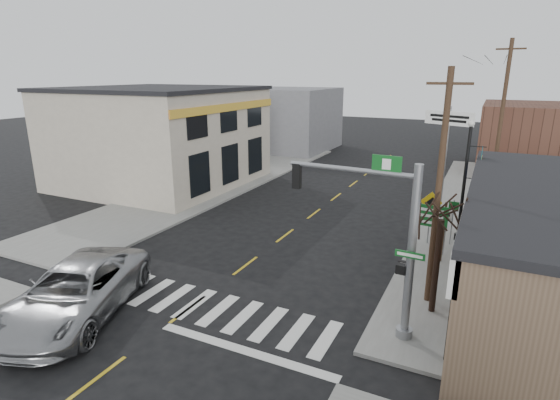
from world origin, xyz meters
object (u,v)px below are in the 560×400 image
at_px(dance_center_sign, 447,132).
at_px(bare_tree, 443,202).
at_px(utility_pole_far, 501,117).
at_px(suv, 76,291).
at_px(lamp_post, 467,173).
at_px(guide_sign, 429,221).
at_px(utility_pole_near, 439,189).
at_px(traffic_signal_pole, 390,232).
at_px(fire_hydrant, 462,274).

relative_size(dance_center_sign, bare_tree, 1.23).
bearing_deg(utility_pole_far, bare_tree, -90.47).
xyz_separation_m(suv, lamp_post, (11.20, 12.80, 2.60)).
bearing_deg(bare_tree, suv, -153.84).
xyz_separation_m(guide_sign, utility_pole_far, (2.39, 13.39, 3.36)).
xyz_separation_m(bare_tree, utility_pole_near, (-0.25, 0.72, 0.24)).
xyz_separation_m(suv, traffic_signal_pole, (9.66, 3.39, 2.58)).
xyz_separation_m(fire_hydrant, utility_pole_far, (0.80, 15.33, 4.67)).
xyz_separation_m(traffic_signal_pole, lamp_post, (1.54, 9.41, 0.02)).
relative_size(traffic_signal_pole, dance_center_sign, 0.92).
xyz_separation_m(lamp_post, utility_pole_near, (-0.55, -6.73, 0.78)).
relative_size(traffic_signal_pole, utility_pole_far, 0.56).
relative_size(lamp_post, dance_center_sign, 0.95).
xyz_separation_m(dance_center_sign, utility_pole_near, (0.87, -11.14, -0.50)).
distance_m(suv, lamp_post, 17.21).
bearing_deg(lamp_post, dance_center_sign, 130.98).
height_order(suv, dance_center_sign, dance_center_sign).
height_order(fire_hydrant, dance_center_sign, dance_center_sign).
relative_size(utility_pole_near, utility_pole_far, 0.81).
relative_size(suv, utility_pole_near, 0.80).
distance_m(fire_hydrant, utility_pole_near, 4.24).
bearing_deg(lamp_post, bare_tree, -69.16).
bearing_deg(suv, dance_center_sign, 40.71).
height_order(fire_hydrant, lamp_post, lamp_post).
height_order(bare_tree, utility_pole_near, utility_pole_near).
xyz_separation_m(lamp_post, bare_tree, (-0.30, -7.45, 0.54)).
bearing_deg(lamp_post, traffic_signal_pole, -76.15).
bearing_deg(traffic_signal_pole, bare_tree, 61.22).
bearing_deg(lamp_post, guide_sign, -87.63).
xyz_separation_m(guide_sign, lamp_post, (1.14, 3.01, 1.63)).
xyz_separation_m(suv, utility_pole_far, (12.45, 23.18, 4.33)).
height_order(fire_hydrant, bare_tree, bare_tree).
xyz_separation_m(traffic_signal_pole, guide_sign, (0.40, 6.40, -1.62)).
xyz_separation_m(fire_hydrant, lamp_post, (-0.45, 4.95, 2.94)).
xyz_separation_m(dance_center_sign, utility_pole_far, (2.67, 5.97, 0.45)).
bearing_deg(traffic_signal_pole, lamp_post, 84.23).
distance_m(guide_sign, fire_hydrant, 2.83).
height_order(suv, lamp_post, lamp_post).
relative_size(suv, fire_hydrant, 8.27).
bearing_deg(utility_pole_near, bare_tree, -76.47).
bearing_deg(utility_pole_far, guide_sign, -95.64).
bearing_deg(utility_pole_far, dance_center_sign, -109.60).
bearing_deg(lamp_post, fire_hydrant, -61.66).
bearing_deg(bare_tree, traffic_signal_pole, -122.29).
xyz_separation_m(traffic_signal_pole, bare_tree, (1.24, 1.96, 0.55)).
relative_size(suv, traffic_signal_pole, 1.15).
relative_size(lamp_post, utility_pole_near, 0.72).
height_order(traffic_signal_pole, utility_pole_far, utility_pole_far).
height_order(traffic_signal_pole, fire_hydrant, traffic_signal_pole).
relative_size(lamp_post, utility_pole_far, 0.58).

